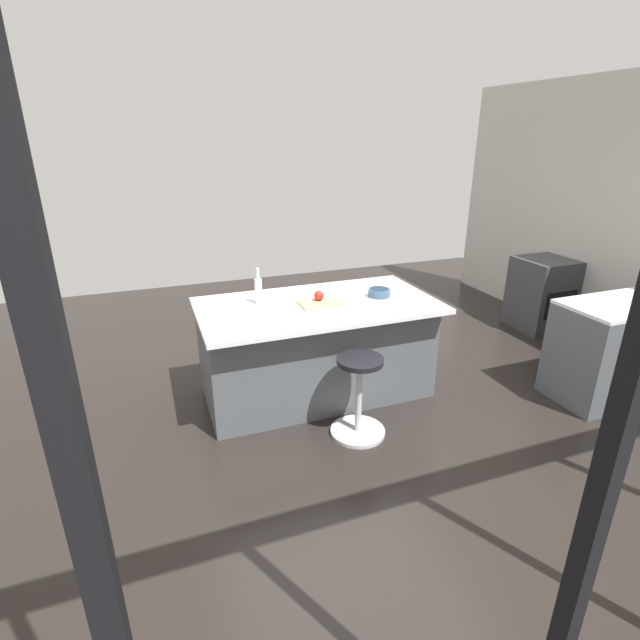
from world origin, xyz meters
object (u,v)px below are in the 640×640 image
Objects in this scene: apple_red at (319,296)px; cutting_board at (321,303)px; water_bottle at (258,290)px; fruit_bowl at (379,292)px; kitchen_island at (316,348)px; stool_by_window at (359,399)px; oven_range at (542,294)px.

cutting_board is at bearing 92.28° from apple_red.
water_bottle reaches higher than apple_red.
fruit_bowl is at bearing 176.98° from apple_red.
kitchen_island reaches higher than stool_by_window.
apple_red is 0.56m from fruit_bowl.
kitchen_island is at bearing -82.82° from stool_by_window.
fruit_bowl is at bearing 170.15° from water_bottle.
stool_by_window is 0.95m from apple_red.
oven_range is 3.18m from kitchen_island.
apple_red is at bearing -87.72° from cutting_board.
apple_red is at bearing 116.47° from kitchen_island.
apple_red reaches higher than cutting_board.
kitchen_island is at bearing 10.28° from oven_range.
apple_red is 0.27× the size of water_bottle.
cutting_board is (0.07, -0.65, 0.59)m from stool_by_window.
kitchen_island is at bearing 165.45° from water_bottle.
water_bottle is at bearing -17.36° from apple_red.
kitchen_island is 0.51m from apple_red.
stool_by_window is at bearing 23.00° from oven_range.
kitchen_island reaches higher than oven_range.
kitchen_island is 10.35× the size of fruit_bowl.
stool_by_window is 2.14× the size of water_bottle.
oven_range is 3.21m from cutting_board.
water_bottle reaches higher than oven_range.
water_bottle is 1.07m from fruit_bowl.
cutting_board is at bearing -83.48° from stool_by_window.
stool_by_window is (-0.09, 0.72, -0.14)m from kitchen_island.
water_bottle is (0.49, -0.19, 0.11)m from cutting_board.
apple_red is 0.52m from water_bottle.
cutting_board is 0.56m from fruit_bowl.
kitchen_island is 23.78× the size of apple_red.
water_bottle is (3.60, 0.44, 0.59)m from oven_range.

